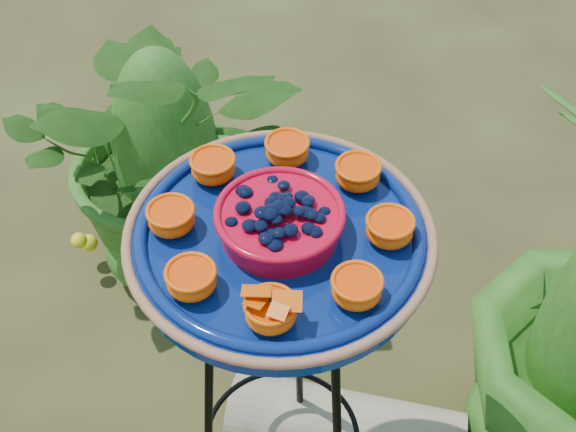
# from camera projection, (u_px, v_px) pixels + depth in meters

# --- Properties ---
(tripod_stand) EXTENTS (0.37, 0.37, 0.89)m
(tripod_stand) POSITION_uv_depth(u_px,v_px,m) (281.00, 376.00, 1.49)
(tripod_stand) COLOR black
(tripod_stand) RESTS_ON ground
(feeder_dish) EXTENTS (0.52, 0.52, 0.11)m
(feeder_dish) POSITION_uv_depth(u_px,v_px,m) (280.00, 234.00, 1.20)
(feeder_dish) COLOR navy
(feeder_dish) RESTS_ON tripod_stand
(driftwood_log) EXTENTS (0.57, 0.28, 0.18)m
(driftwood_log) POSITION_uv_depth(u_px,v_px,m) (345.00, 429.00, 1.91)
(driftwood_log) COLOR tan
(driftwood_log) RESTS_ON ground
(shrub_back_left) EXTENTS (0.92, 0.88, 0.80)m
(shrub_back_left) POSITION_uv_depth(u_px,v_px,m) (165.00, 144.00, 2.15)
(shrub_back_left) COLOR #205115
(shrub_back_left) RESTS_ON ground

